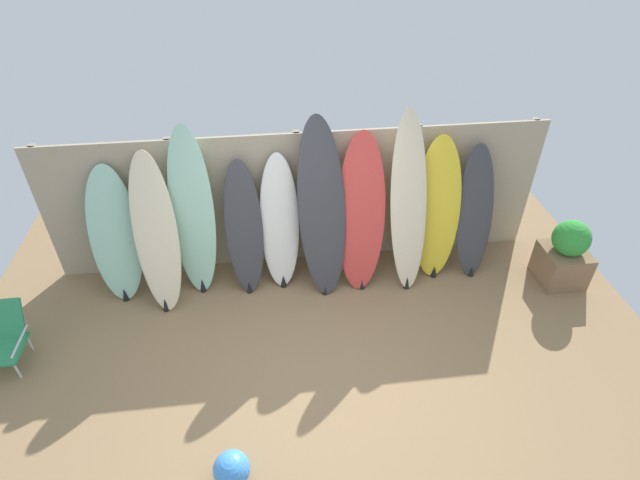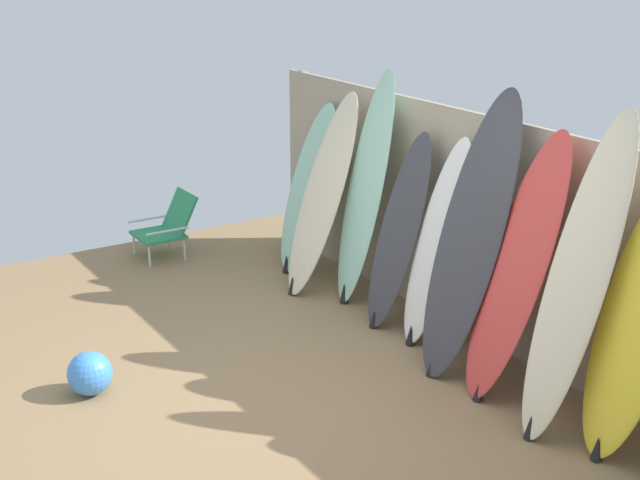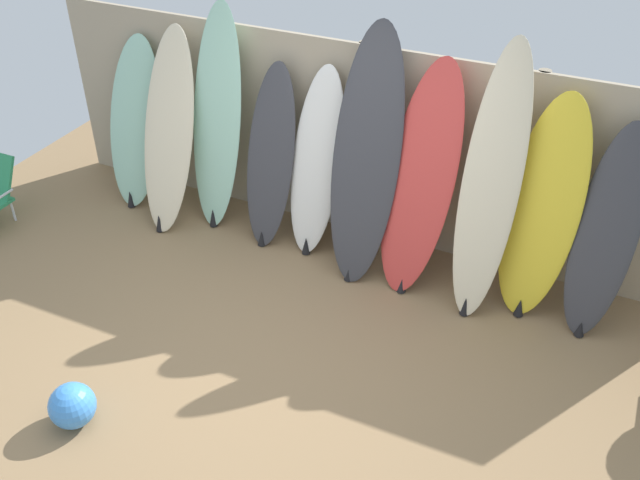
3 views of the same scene
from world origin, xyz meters
name	(u,v)px [view 2 (image 2 of 3)]	position (x,y,z in m)	size (l,w,h in m)	color
ground	(269,407)	(0.00, 0.00, 0.00)	(7.68, 7.68, 0.00)	#8E704C
fence_back	(494,234)	(0.00, 2.01, 0.90)	(6.08, 0.11, 1.80)	tan
surfboard_seafoam_0	(308,189)	(-2.17, 1.66, 0.80)	(0.58, 0.59, 1.61)	#9ED6BC
surfboard_cream_1	(322,195)	(-1.66, 1.50, 0.88)	(0.56, 0.81, 1.79)	beige
surfboard_seafoam_2	(365,190)	(-1.25, 1.67, 1.00)	(0.53, 0.52, 2.04)	#9ED6BC
surfboard_charcoal_3	(398,233)	(-0.68, 1.60, 0.79)	(0.46, 0.57, 1.60)	#38383D
surfboard_white_4	(437,244)	(-0.26, 1.65, 0.81)	(0.50, 0.57, 1.64)	white
surfboard_charcoal_5	(471,237)	(0.24, 1.54, 1.03)	(0.63, 0.79, 2.08)	#38383D
surfboard_red_6	(516,269)	(0.71, 1.55, 0.93)	(0.66, 0.74, 1.88)	#D13D38
surfboard_cream_7	(578,279)	(1.26, 1.52, 1.04)	(0.47, 0.76, 2.11)	beige
surfboard_yellow_8	(637,322)	(1.66, 1.61, 0.88)	(0.62, 0.60, 1.77)	yellow
beach_chair	(168,225)	(-3.25, 0.66, 0.32)	(0.50, 0.58, 0.63)	silver
beach_ball	(90,373)	(-0.85, -0.97, 0.16)	(0.32, 0.32, 0.32)	#3F8CE5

